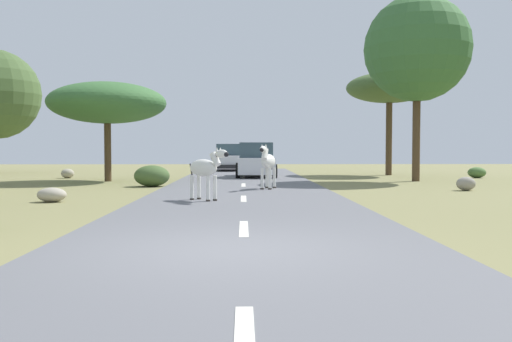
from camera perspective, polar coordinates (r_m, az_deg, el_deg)
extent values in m
plane|color=olive|center=(8.19, -2.86, -8.23)|extent=(90.00, 90.00, 0.00)
cube|color=slate|center=(8.18, -1.24, -8.06)|extent=(6.00, 64.00, 0.05)
cube|color=silver|center=(10.15, -1.26, -5.87)|extent=(0.16, 2.00, 0.01)
cube|color=silver|center=(16.11, -1.28, -2.83)|extent=(0.16, 2.00, 0.01)
cube|color=silver|center=(22.09, -1.28, -1.43)|extent=(0.16, 2.00, 0.01)
cube|color=silver|center=(28.08, -1.29, -0.63)|extent=(0.16, 2.00, 0.01)
cube|color=silver|center=(34.08, -1.29, -0.11)|extent=(0.16, 2.00, 0.01)
ellipsoid|color=silver|center=(20.06, 1.27, 0.98)|extent=(0.73, 1.19, 0.52)
cylinder|color=silver|center=(19.76, 0.63, -0.79)|extent=(0.14, 0.14, 0.76)
cylinder|color=#28231E|center=(19.79, 0.63, -1.81)|extent=(0.16, 0.16, 0.05)
cylinder|color=silver|center=(19.70, 1.42, -0.80)|extent=(0.14, 0.14, 0.76)
cylinder|color=#28231E|center=(19.72, 1.42, -1.82)|extent=(0.16, 0.16, 0.05)
cylinder|color=silver|center=(20.47, 1.12, -0.68)|extent=(0.14, 0.14, 0.76)
cylinder|color=#28231E|center=(20.49, 1.12, -1.67)|extent=(0.16, 0.16, 0.05)
cylinder|color=silver|center=(20.40, 1.89, -0.69)|extent=(0.14, 0.14, 0.76)
cylinder|color=#28231E|center=(20.43, 1.89, -1.68)|extent=(0.16, 0.16, 0.05)
cylinder|color=silver|center=(19.54, 0.91, 1.73)|extent=(0.30, 0.44, 0.45)
cube|color=black|center=(19.54, 0.91, 2.00)|extent=(0.14, 0.36, 0.31)
ellipsoid|color=silver|center=(19.28, 0.73, 2.22)|extent=(0.33, 0.52, 0.24)
ellipsoid|color=black|center=(19.10, 0.59, 2.16)|extent=(0.18, 0.20, 0.15)
cone|color=silver|center=(19.42, 0.61, 2.58)|extent=(0.11, 0.11, 0.14)
cone|color=silver|center=(19.39, 1.02, 2.58)|extent=(0.11, 0.11, 0.14)
cylinder|color=black|center=(20.60, 1.62, 0.73)|extent=(0.08, 0.16, 0.45)
ellipsoid|color=silver|center=(15.64, -5.39, 0.32)|extent=(1.02, 1.01, 0.48)
cylinder|color=silver|center=(15.34, -4.90, -1.80)|extent=(0.14, 0.14, 0.70)
cylinder|color=#28231E|center=(15.36, -4.90, -3.01)|extent=(0.17, 0.17, 0.05)
cylinder|color=silver|center=(15.51, -4.19, -1.75)|extent=(0.14, 0.14, 0.70)
cylinder|color=#28231E|center=(15.54, -4.19, -2.95)|extent=(0.17, 0.17, 0.05)
cylinder|color=silver|center=(15.84, -6.54, -1.68)|extent=(0.14, 0.14, 0.70)
cylinder|color=#28231E|center=(15.86, -6.54, -2.85)|extent=(0.17, 0.17, 0.05)
cylinder|color=silver|center=(16.01, -5.83, -1.63)|extent=(0.14, 0.14, 0.70)
cylinder|color=#28231E|center=(16.03, -5.83, -2.79)|extent=(0.17, 0.17, 0.05)
cylinder|color=silver|center=(15.27, -4.16, 1.21)|extent=(0.39, 0.39, 0.41)
cube|color=black|center=(15.27, -4.16, 1.52)|extent=(0.27, 0.26, 0.28)
ellipsoid|color=silver|center=(15.10, -3.53, 1.78)|extent=(0.45, 0.44, 0.22)
ellipsoid|color=black|center=(14.97, -3.06, 1.71)|extent=(0.20, 0.20, 0.13)
cone|color=silver|center=(15.13, -4.01, 2.20)|extent=(0.12, 0.12, 0.13)
cone|color=silver|center=(15.22, -3.65, 2.20)|extent=(0.12, 0.12, 0.13)
cylinder|color=black|center=(16.03, -6.61, 0.02)|extent=(0.13, 0.13, 0.41)
cube|color=silver|center=(36.97, -2.79, 0.97)|extent=(1.97, 4.27, 0.80)
cube|color=#334751|center=(37.16, -2.80, 2.18)|extent=(1.73, 2.26, 0.76)
cube|color=black|center=(34.82, -2.74, 0.44)|extent=(1.72, 0.23, 0.24)
cylinder|color=black|center=(35.62, -4.20, 0.53)|extent=(0.25, 0.69, 0.68)
cylinder|color=black|center=(35.65, -1.31, 0.54)|extent=(0.25, 0.69, 0.68)
cylinder|color=black|center=(38.32, -4.16, 0.66)|extent=(0.25, 0.69, 0.68)
cylinder|color=black|center=(38.35, -1.47, 0.66)|extent=(0.25, 0.69, 0.68)
cube|color=silver|center=(28.55, -0.05, 0.58)|extent=(1.83, 4.21, 0.80)
cube|color=#334751|center=(28.34, -0.04, 2.14)|extent=(1.65, 2.21, 0.76)
cube|color=black|center=(30.72, -0.16, 0.19)|extent=(1.71, 0.17, 0.24)
cylinder|color=black|center=(29.95, 1.60, 0.20)|extent=(0.22, 0.68, 0.68)
cylinder|color=black|center=(29.90, -1.84, 0.19)|extent=(0.22, 0.68, 0.68)
cylinder|color=black|center=(27.25, 1.92, -0.01)|extent=(0.22, 0.68, 0.68)
cylinder|color=black|center=(27.20, -1.86, -0.02)|extent=(0.22, 0.68, 0.68)
cylinder|color=#4C3823|center=(26.30, -14.86, 1.84)|extent=(0.31, 0.31, 2.63)
ellipsoid|color=#386633|center=(26.38, -14.92, 6.71)|extent=(5.31, 5.31, 1.86)
cylinder|color=#4C3823|center=(32.22, 13.38, 3.19)|extent=(0.35, 0.35, 4.04)
ellipsoid|color=#425B2D|center=(32.39, 13.43, 8.26)|extent=(4.79, 4.79, 1.68)
cylinder|color=#4C3823|center=(26.52, 16.01, 3.42)|extent=(0.35, 0.35, 4.10)
sphere|color=#386633|center=(26.90, 16.11, 11.89)|extent=(4.79, 4.79, 4.79)
ellipsoid|color=#4C7038|center=(30.58, 21.57, -0.14)|extent=(0.91, 0.82, 0.55)
ellipsoid|color=#425B2D|center=(22.33, -10.56, -0.50)|extent=(1.39, 1.25, 0.84)
ellipsoid|color=#A89E8C|center=(16.63, -20.09, -2.29)|extent=(0.81, 0.62, 0.41)
ellipsoid|color=gray|center=(21.18, 20.60, -1.22)|extent=(0.68, 0.53, 0.49)
ellipsoid|color=#A89E8C|center=(29.70, -18.64, -0.24)|extent=(0.64, 0.61, 0.47)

